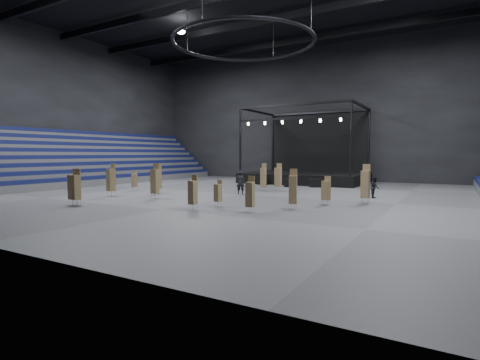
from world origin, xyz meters
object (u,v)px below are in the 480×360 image
Objects in this scene: stage at (307,171)px; chair_stack_10 at (218,192)px; chair_stack_0 at (250,194)px; chair_stack_8 at (278,177)px; chair_stack_7 at (76,187)px; flight_case_left at (262,181)px; chair_stack_1 at (155,181)px; chair_stack_3 at (263,177)px; chair_stack_13 at (135,180)px; man_center at (240,182)px; chair_stack_5 at (365,184)px; chair_stack_6 at (326,190)px; chair_stack_11 at (73,186)px; chair_stack_4 at (111,179)px; flight_case_mid at (290,183)px; chair_stack_12 at (193,192)px; chair_stack_9 at (158,178)px; crew_member at (375,187)px; flight_case_right at (316,183)px.

stage is 23.93m from chair_stack_10.
chair_stack_8 is at bearing 101.63° from chair_stack_0.
chair_stack_7 is at bearing -143.62° from chair_stack_10.
flight_case_left is 0.49× the size of chair_stack_1.
chair_stack_3 is (4.75, 9.62, -0.09)m from chair_stack_1.
chair_stack_10 is at bearing 152.35° from chair_stack_0.
chair_stack_0 is (5.46, -25.09, -0.30)m from stage.
chair_stack_13 is 10.68m from man_center.
chair_stack_3 is 11.05m from chair_stack_10.
stage reaches higher than chair_stack_8.
chair_stack_1 is 6.89m from chair_stack_10.
chair_stack_0 is 1.14× the size of chair_stack_13.
flight_case_left is 0.51× the size of chair_stack_3.
chair_stack_6 is (-2.15, -2.13, -0.37)m from chair_stack_5.
chair_stack_8 is at bearing 151.91° from chair_stack_5.
chair_stack_11 is 10.32m from chair_stack_13.
chair_stack_4 is 0.98× the size of chair_stack_5.
flight_case_mid is 0.66× the size of chair_stack_6.
chair_stack_1 reaches higher than chair_stack_4.
stage is 6.31× the size of chair_stack_0.
flight_case_left is 22.25m from chair_stack_7.
chair_stack_8 is (4.70, -5.95, 0.93)m from flight_case_left.
chair_stack_0 reaches higher than flight_case_left.
chair_stack_3 is 16.80m from chair_stack_11.
flight_case_mid is 0.53× the size of chair_stack_11.
chair_stack_13 is at bearing -120.75° from flight_case_left.
chair_stack_1 reaches higher than man_center.
chair_stack_7 is (-14.81, -8.49, 0.21)m from chair_stack_6.
chair_stack_6 is at bearing 137.12° from man_center.
chair_stack_3 reaches higher than chair_stack_12.
chair_stack_1 is at bearing -60.34° from chair_stack_9.
chair_stack_13 is 0.94× the size of man_center.
chair_stack_4 is 11.01m from chair_stack_10.
chair_stack_6 is at bearing 7.92° from chair_stack_13.
chair_stack_13 reaches higher than crew_member.
chair_stack_4 is 15.01m from chair_stack_8.
stage is 7.19× the size of chair_stack_13.
chair_stack_6 is 7.36m from chair_stack_10.
chair_stack_0 is at bearing -0.39° from chair_stack_4.
chair_stack_4 is at bearing -161.01° from chair_stack_5.
chair_stack_9 reaches higher than flight_case_right.
chair_stack_1 is at bearing 68.63° from chair_stack_11.
man_center is at bearing -96.83° from flight_case_mid.
chair_stack_6 is 0.78× the size of chair_stack_9.
chair_stack_10 is 10.04m from chair_stack_11.
chair_stack_4 is at bearing -173.57° from chair_stack_10.
stage reaches higher than chair_stack_11.
chair_stack_0 is at bearing -65.31° from flight_case_left.
chair_stack_10 is at bearing -34.34° from chair_stack_9.
chair_stack_12 is (-0.54, -2.06, 0.19)m from chair_stack_10.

